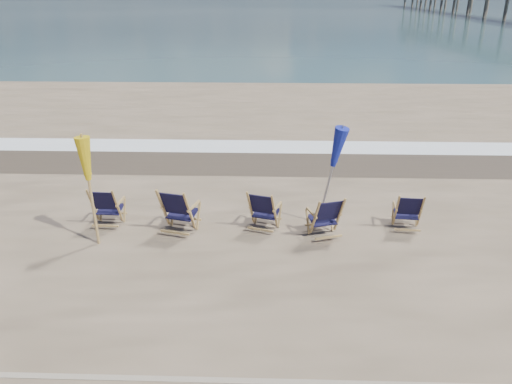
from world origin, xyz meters
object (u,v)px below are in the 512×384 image
beach_chair_0 (118,208)px  beach_chair_3 (340,216)px  umbrella_yellow (87,165)px  umbrella_blue (331,150)px  beach_chair_2 (274,213)px  beach_chair_1 (190,213)px  beach_chair_4 (421,213)px

beach_chair_0 → beach_chair_3: 4.68m
beach_chair_3 → umbrella_yellow: (-4.93, -0.41, 1.20)m
beach_chair_0 → umbrella_blue: bearing=-173.9°
umbrella_yellow → beach_chair_2: bearing=8.7°
beach_chair_1 → beach_chair_4: 4.82m
beach_chair_1 → umbrella_blue: size_ratio=0.47×
umbrella_yellow → umbrella_blue: bearing=11.4°
beach_chair_2 → umbrella_yellow: umbrella_yellow is taller
umbrella_yellow → umbrella_blue: size_ratio=0.98×
beach_chair_2 → beach_chair_1: bearing=24.9°
beach_chair_0 → umbrella_yellow: bearing=72.3°
beach_chair_1 → umbrella_blue: bearing=-153.0°
beach_chair_1 → beach_chair_3: 3.08m
beach_chair_2 → umbrella_blue: umbrella_blue is taller
beach_chair_3 → umbrella_yellow: size_ratio=0.44×
beach_chair_3 → beach_chair_4: beach_chair_3 is taller
beach_chair_3 → beach_chair_4: bearing=172.1°
beach_chair_1 → beach_chair_4: size_ratio=1.19×
beach_chair_3 → umbrella_blue: (-0.20, 0.54, 1.25)m
beach_chair_2 → beach_chair_0: bearing=15.8°
umbrella_yellow → beach_chair_4: bearing=6.0°
beach_chair_1 → beach_chair_3: (3.08, 0.06, -0.05)m
beach_chair_3 → umbrella_blue: bearing=-87.8°
beach_chair_2 → beach_chair_4: 3.07m
umbrella_yellow → umbrella_blue: umbrella_blue is taller
beach_chair_0 → umbrella_yellow: size_ratio=0.44×
beach_chair_3 → beach_chair_4: (1.73, 0.30, -0.03)m
beach_chair_0 → umbrella_blue: 4.66m
beach_chair_1 → umbrella_blue: 3.18m
beach_chair_2 → beach_chair_3: size_ratio=0.99×
umbrella_blue → umbrella_yellow: bearing=-168.6°
beach_chair_0 → beach_chair_2: bearing=-179.6°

